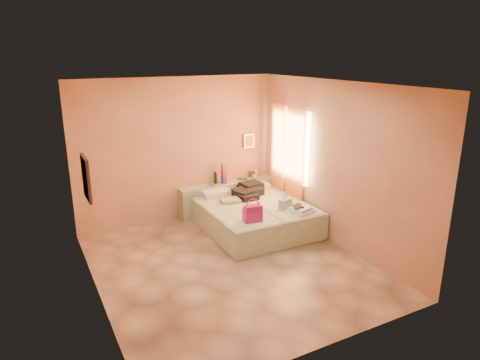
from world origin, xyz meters
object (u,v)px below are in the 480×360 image
at_px(headboard_ledge, 227,198).
at_px(water_bottle, 215,178).
at_px(flower_vase, 254,172).
at_px(blue_handbag, 285,204).
at_px(bed_right, 276,213).
at_px(magenta_handbag, 253,213).
at_px(bed_left, 234,221).
at_px(towel_stack, 302,210).
at_px(green_book, 242,179).

xyz_separation_m(headboard_ledge, water_bottle, (-0.23, 0.08, 0.44)).
relative_size(flower_vase, blue_handbag, 0.85).
relative_size(bed_right, magenta_handbag, 6.53).
distance_m(bed_left, magenta_handbag, 0.79).
relative_size(headboard_ledge, bed_left, 1.02).
height_order(flower_vase, towel_stack, flower_vase).
bearing_deg(blue_handbag, magenta_handbag, 173.77).
relative_size(headboard_ledge, blue_handbag, 7.27).
xyz_separation_m(headboard_ledge, magenta_handbag, (-0.38, -1.74, 0.32)).
relative_size(bed_left, water_bottle, 8.80).
relative_size(headboard_ledge, bed_right, 1.02).
xyz_separation_m(bed_right, water_bottle, (-0.75, 1.13, 0.51)).
bearing_deg(green_book, magenta_handbag, -90.08).
xyz_separation_m(green_book, blue_handbag, (0.06, -1.54, -0.08)).
xyz_separation_m(headboard_ledge, flower_vase, (0.68, 0.05, 0.44)).
distance_m(flower_vase, magenta_handbag, 2.08).
height_order(bed_left, blue_handbag, blue_handbag).
height_order(bed_left, magenta_handbag, magenta_handbag).
xyz_separation_m(green_book, flower_vase, (0.28, -0.01, 0.10)).
xyz_separation_m(water_bottle, green_book, (0.62, -0.01, -0.10)).
relative_size(water_bottle, towel_stack, 0.65).
xyz_separation_m(flower_vase, towel_stack, (-0.08, -1.86, -0.22)).
xyz_separation_m(bed_left, green_book, (0.77, 1.12, 0.42)).
xyz_separation_m(green_book, towel_stack, (0.20, -1.87, -0.12)).
height_order(bed_left, green_book, green_book).
distance_m(bed_left, towel_stack, 1.27).
relative_size(bed_left, flower_vase, 8.36).
bearing_deg(bed_left, flower_vase, 46.76).
height_order(water_bottle, towel_stack, water_bottle).
relative_size(bed_right, towel_stack, 5.71).
relative_size(bed_right, water_bottle, 8.80).
bearing_deg(bed_left, blue_handbag, -26.65).
height_order(bed_left, flower_vase, flower_vase).
bearing_deg(magenta_handbag, flower_vase, 66.12).
height_order(bed_right, towel_stack, towel_stack).
bearing_deg(bed_left, water_bottle, 82.92).
bearing_deg(blue_handbag, bed_left, 129.20).
height_order(bed_left, bed_right, same).
bearing_deg(flower_vase, towel_stack, -92.43).
bearing_deg(flower_vase, bed_left, -133.71).
relative_size(green_book, blue_handbag, 0.70).
distance_m(headboard_ledge, green_book, 0.53).
xyz_separation_m(water_bottle, flower_vase, (0.90, -0.03, 0.01)).
bearing_deg(towel_stack, blue_handbag, 113.53).
bearing_deg(towel_stack, bed_right, 95.57).
relative_size(green_book, magenta_handbag, 0.64).
distance_m(headboard_ledge, magenta_handbag, 1.80).
bearing_deg(water_bottle, bed_right, -56.32).
bearing_deg(bed_left, green_book, 55.85).
bearing_deg(blue_handbag, flower_vase, 58.01).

